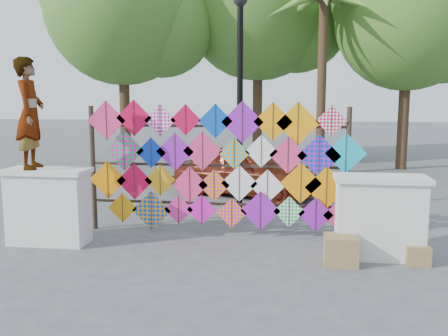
{
  "coord_description": "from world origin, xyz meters",
  "views": [
    {
      "loc": [
        1.36,
        -7.91,
        2.51
      ],
      "look_at": [
        0.18,
        0.6,
        1.24
      ],
      "focal_mm": 40.0,
      "sensor_mm": 36.0,
      "label": 1
    }
  ],
  "objects_px": {
    "sedan": "(245,170)",
    "lamppost": "(240,85)",
    "kite_rack": "(222,167)",
    "vendor_woman": "(30,113)"
  },
  "relations": [
    {
      "from": "sedan",
      "to": "lamppost",
      "type": "distance_m",
      "value": 3.12
    },
    {
      "from": "kite_rack",
      "to": "sedan",
      "type": "xyz_separation_m",
      "value": [
        0.08,
        3.61,
        -0.61
      ]
    },
    {
      "from": "vendor_woman",
      "to": "lamppost",
      "type": "bearing_deg",
      "value": -68.06
    },
    {
      "from": "vendor_woman",
      "to": "sedan",
      "type": "height_order",
      "value": "vendor_woman"
    },
    {
      "from": "vendor_woman",
      "to": "lamppost",
      "type": "xyz_separation_m",
      "value": [
        3.23,
        2.2,
        0.5
      ]
    },
    {
      "from": "kite_rack",
      "to": "lamppost",
      "type": "xyz_separation_m",
      "value": [
        0.19,
        1.28,
        1.45
      ]
    },
    {
      "from": "vendor_woman",
      "to": "sedan",
      "type": "bearing_deg",
      "value": -46.84
    },
    {
      "from": "lamppost",
      "to": "vendor_woman",
      "type": "bearing_deg",
      "value": -145.75
    },
    {
      "from": "sedan",
      "to": "lamppost",
      "type": "bearing_deg",
      "value": -154.88
    },
    {
      "from": "kite_rack",
      "to": "vendor_woman",
      "type": "height_order",
      "value": "vendor_woman"
    }
  ]
}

